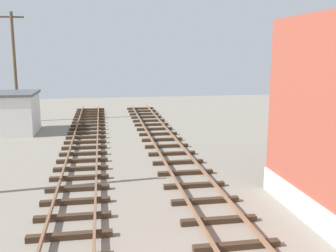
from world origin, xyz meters
TOP-DOWN VIEW (x-y plane):
  - control_hut at (-8.14, 21.14)m, footprint 3.00×3.80m
  - utility_pole_far at (-8.81, 25.63)m, footprint 1.80×0.24m

SIDE VIEW (x-z plane):
  - control_hut at x=-8.14m, z-range 0.01..2.77m
  - utility_pole_far at x=-8.81m, z-range 0.19..8.55m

